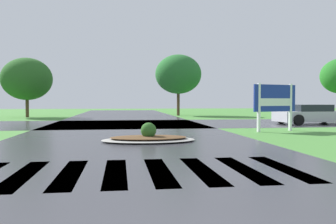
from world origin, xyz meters
TOP-DOWN VIEW (x-y plane):
  - asphalt_roadway at (0.00, 10.00)m, footprint 9.36×80.00m
  - asphalt_cross_road at (0.00, 19.06)m, footprint 90.00×8.42m
  - crosswalk_stripes at (0.00, 4.19)m, footprint 6.75×3.01m
  - estate_billboard at (6.93, 12.87)m, footprint 2.36×0.78m
  - median_island at (0.65, 9.51)m, footprint 3.35×1.96m
  - car_white_sedan at (11.46, 17.50)m, footprint 4.69×2.43m
  - background_treeline at (-2.50, 30.13)m, footprint 49.60×6.43m

SIDE VIEW (x-z plane):
  - asphalt_roadway at x=0.00m, z-range 0.00..0.01m
  - asphalt_cross_road at x=0.00m, z-range 0.00..0.01m
  - crosswalk_stripes at x=0.00m, z-range 0.00..0.01m
  - median_island at x=0.65m, z-range -0.21..0.47m
  - car_white_sedan at x=11.46m, z-range -0.02..1.19m
  - estate_billboard at x=6.93m, z-range 0.34..2.61m
  - background_treeline at x=-2.50m, z-range 0.77..7.08m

